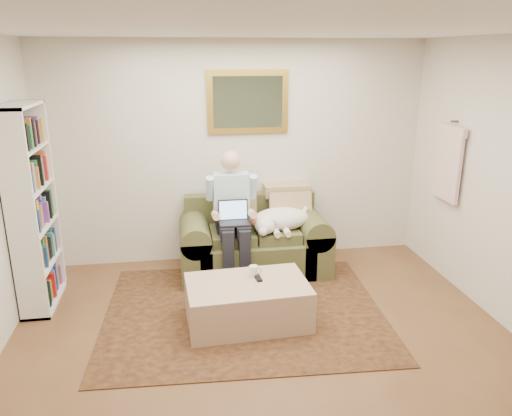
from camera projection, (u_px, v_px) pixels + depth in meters
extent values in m
cube|color=brown|center=(276.00, 377.00, 3.92)|extent=(4.50, 5.00, 0.01)
cube|color=white|center=(281.00, 27.00, 3.14)|extent=(4.50, 5.00, 0.01)
cube|color=silver|center=(236.00, 154.00, 5.89)|extent=(4.50, 0.01, 2.60)
cube|color=black|center=(244.00, 311.00, 4.92)|extent=(2.79, 2.28, 0.01)
cube|color=brown|center=(254.00, 254.00, 5.77)|extent=(1.28, 0.82, 0.42)
cube|color=brown|center=(250.00, 211.00, 5.98)|extent=(1.55, 0.18, 0.43)
cube|color=brown|center=(196.00, 254.00, 5.65)|extent=(0.34, 0.82, 0.85)
cube|color=brown|center=(311.00, 247.00, 5.86)|extent=(0.34, 0.82, 0.85)
cube|color=brown|center=(233.00, 235.00, 5.61)|extent=(0.48, 0.55, 0.12)
cube|color=brown|center=(277.00, 233.00, 5.68)|extent=(0.48, 0.55, 0.12)
cube|color=black|center=(234.00, 223.00, 5.36)|extent=(0.33, 0.23, 0.02)
cube|color=black|center=(233.00, 210.00, 5.44)|extent=(0.33, 0.06, 0.23)
cube|color=#99BFF2|center=(233.00, 210.00, 5.43)|extent=(0.30, 0.05, 0.19)
cube|color=tan|center=(247.00, 303.00, 4.67)|extent=(1.15, 0.77, 0.41)
cylinder|color=white|center=(253.00, 271.00, 4.75)|extent=(0.08, 0.08, 0.10)
cube|color=black|center=(258.00, 278.00, 4.69)|extent=(0.07, 0.15, 0.02)
cube|color=gold|center=(248.00, 102.00, 5.71)|extent=(0.94, 0.04, 0.72)
cube|color=gray|center=(248.00, 102.00, 5.69)|extent=(0.80, 0.01, 0.58)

